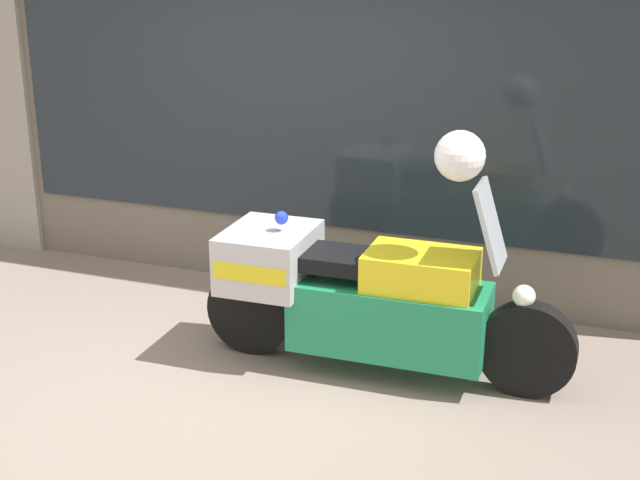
% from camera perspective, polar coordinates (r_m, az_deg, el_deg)
% --- Properties ---
extents(ground_plane, '(60.00, 60.00, 0.00)m').
position_cam_1_polar(ground_plane, '(5.80, -7.68, -9.14)').
color(ground_plane, gray).
extents(shop_building, '(6.79, 0.55, 3.93)m').
position_cam_1_polar(shop_building, '(7.13, -3.65, 12.97)').
color(shop_building, '#6B6056').
rests_on(shop_building, ground).
extents(window_display, '(5.49, 0.30, 2.05)m').
position_cam_1_polar(window_display, '(7.20, 2.20, 0.90)').
color(window_display, slate).
rests_on(window_display, ground).
extents(paramedic_motorcycle, '(2.45, 0.68, 1.33)m').
position_cam_1_polar(paramedic_motorcycle, '(5.75, 2.60, -3.51)').
color(paramedic_motorcycle, black).
rests_on(paramedic_motorcycle, ground).
extents(white_helmet, '(0.30, 0.30, 0.30)m').
position_cam_1_polar(white_helmet, '(5.32, 8.95, 5.34)').
color(white_helmet, white).
rests_on(white_helmet, paramedic_motorcycle).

